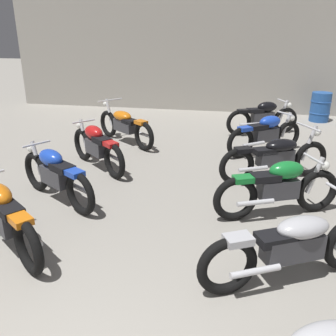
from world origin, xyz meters
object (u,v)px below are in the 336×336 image
at_px(motorcycle_right_row_1, 294,245).
at_px(motorcycle_right_row_4, 266,134).
at_px(motorcycle_left_row_3, 97,146).
at_px(motorcycle_right_row_2, 279,187).
at_px(motorcycle_left_row_2, 56,174).
at_px(motorcycle_left_row_4, 125,125).
at_px(motorcycle_right_row_3, 276,156).
at_px(oil_drum, 320,107).
at_px(motorcycle_left_row_1, 4,216).
at_px(motorcycle_right_row_5, 263,117).

bearing_deg(motorcycle_right_row_1, motorcycle_right_row_4, 90.84).
bearing_deg(motorcycle_left_row_3, motorcycle_right_row_4, 25.26).
bearing_deg(motorcycle_left_row_3, motorcycle_right_row_2, -22.21).
height_order(motorcycle_left_row_2, motorcycle_left_row_4, motorcycle_left_row_4).
bearing_deg(motorcycle_right_row_3, motorcycle_left_row_3, -179.08).
distance_m(motorcycle_left_row_2, motorcycle_right_row_1, 3.69).
height_order(motorcycle_left_row_4, motorcycle_right_row_1, same).
relative_size(motorcycle_left_row_3, motorcycle_right_row_1, 0.79).
xyz_separation_m(motorcycle_left_row_2, motorcycle_right_row_1, (3.44, -1.36, -0.01)).
bearing_deg(oil_drum, motorcycle_left_row_1, -122.86).
xyz_separation_m(motorcycle_right_row_5, oil_drum, (1.73, 1.79, -0.03)).
bearing_deg(motorcycle_left_row_1, motorcycle_left_row_4, 88.95).
bearing_deg(oil_drum, motorcycle_right_row_5, -134.06).
bearing_deg(motorcycle_left_row_1, motorcycle_right_row_2, 24.60).
height_order(motorcycle_right_row_1, motorcycle_right_row_2, motorcycle_right_row_1).
height_order(motorcycle_left_row_1, motorcycle_left_row_4, motorcycle_left_row_4).
relative_size(motorcycle_right_row_2, motorcycle_right_row_4, 1.13).
bearing_deg(motorcycle_right_row_1, motorcycle_left_row_3, 139.28).
xyz_separation_m(motorcycle_right_row_1, motorcycle_right_row_4, (-0.06, 4.43, 0.01)).
bearing_deg(motorcycle_right_row_2, motorcycle_right_row_3, 87.21).
distance_m(motorcycle_left_row_2, motorcycle_right_row_4, 4.56).
bearing_deg(motorcycle_right_row_5, motorcycle_right_row_3, -88.44).
xyz_separation_m(motorcycle_left_row_2, motorcycle_left_row_4, (0.11, 3.25, -0.01)).
distance_m(motorcycle_left_row_1, motorcycle_right_row_2, 3.72).
bearing_deg(motorcycle_right_row_2, motorcycle_left_row_1, -155.40).
bearing_deg(motorcycle_right_row_4, oil_drum, 63.01).
distance_m(motorcycle_left_row_3, motorcycle_right_row_1, 4.41).
height_order(motorcycle_right_row_1, motorcycle_right_row_5, motorcycle_right_row_1).
xyz_separation_m(motorcycle_left_row_4, oil_drum, (5.01, 3.25, -0.03)).
bearing_deg(motorcycle_left_row_4, motorcycle_right_row_2, -43.14).
relative_size(motorcycle_left_row_2, motorcycle_right_row_3, 0.87).
xyz_separation_m(motorcycle_right_row_3, oil_drum, (1.64, 4.93, -0.03)).
xyz_separation_m(motorcycle_left_row_1, motorcycle_left_row_4, (0.08, 4.63, -0.01)).
bearing_deg(motorcycle_right_row_5, motorcycle_left_row_1, -118.89).
bearing_deg(oil_drum, motorcycle_right_row_1, -102.09).
height_order(motorcycle_right_row_1, oil_drum, motorcycle_right_row_1).
bearing_deg(motorcycle_right_row_4, motorcycle_left_row_2, -137.70).
bearing_deg(oil_drum, motorcycle_left_row_4, -147.04).
distance_m(motorcycle_right_row_2, motorcycle_right_row_5, 4.55).
relative_size(motorcycle_left_row_3, motorcycle_left_row_4, 0.88).
bearing_deg(motorcycle_right_row_5, motorcycle_right_row_4, -90.66).
bearing_deg(motorcycle_left_row_2, motorcycle_right_row_5, 54.27).
bearing_deg(motorcycle_left_row_3, motorcycle_left_row_1, -91.25).
distance_m(motorcycle_left_row_3, motorcycle_right_row_4, 3.63).
height_order(motorcycle_left_row_3, motorcycle_left_row_4, motorcycle_left_row_4).
bearing_deg(motorcycle_left_row_2, oil_drum, 51.77).
xyz_separation_m(motorcycle_right_row_2, oil_drum, (1.71, 6.33, -0.03)).
relative_size(motorcycle_left_row_4, motorcycle_right_row_1, 0.89).
distance_m(motorcycle_left_row_1, oil_drum, 9.38).
distance_m(motorcycle_left_row_1, motorcycle_right_row_1, 3.41).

